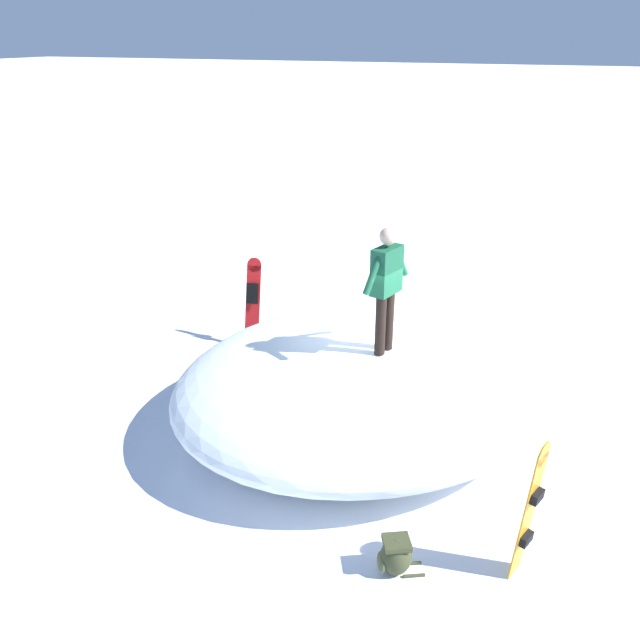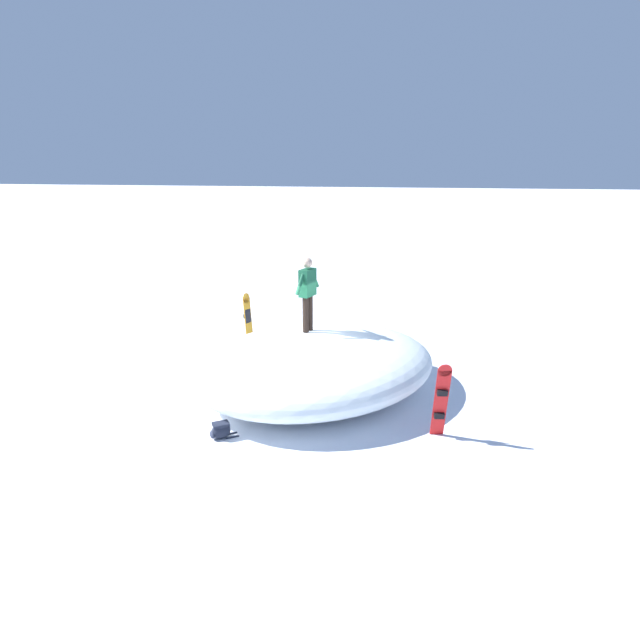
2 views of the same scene
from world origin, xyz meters
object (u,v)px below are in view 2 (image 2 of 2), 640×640
(snowboard_primary_upright, at_px, (441,400))
(backpack_far, at_px, (221,430))
(snowboard_secondary_upright, at_px, (248,322))
(snowboarder_standing, at_px, (308,289))
(backpack_near, at_px, (297,343))

(snowboard_primary_upright, bearing_deg, backpack_far, 11.83)
(snowboard_primary_upright, height_order, snowboard_secondary_upright, snowboard_secondary_upright)
(snowboarder_standing, distance_m, snowboard_secondary_upright, 3.26)
(snowboarder_standing, bearing_deg, snowboard_secondary_upright, -41.46)
(backpack_near, bearing_deg, snowboarder_standing, 111.30)
(backpack_near, distance_m, backpack_far, 5.25)
(snowboard_secondary_upright, relative_size, backpack_near, 3.10)
(snowboarder_standing, height_order, backpack_near, snowboarder_standing)
(snowboard_secondary_upright, distance_m, backpack_near, 1.48)
(backpack_near, bearing_deg, backpack_far, 89.15)
(snowboarder_standing, xyz_separation_m, backpack_far, (1.01, 2.86, -2.18))
(backpack_near, bearing_deg, snowboard_primary_upright, 132.24)
(snowboard_primary_upright, bearing_deg, snowboarder_standing, -33.23)
(backpack_far, bearing_deg, snowboard_secondary_upright, -76.27)
(snowboard_primary_upright, height_order, backpack_near, snowboard_primary_upright)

